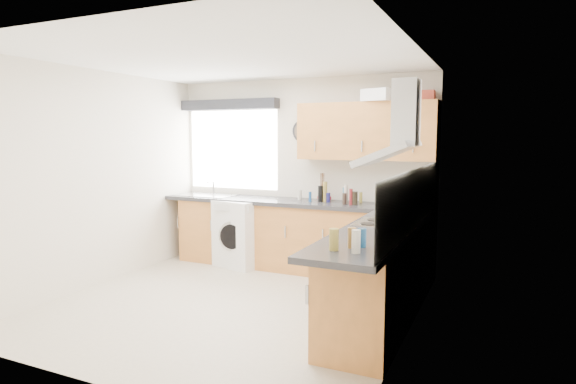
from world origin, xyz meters
The scene contains 41 objects.
ground_plane centered at (0.00, 0.00, 0.00)m, with size 3.60×3.60×0.00m, color beige.
ceiling centered at (0.00, 0.00, 2.50)m, with size 3.60×3.60×0.02m, color white.
wall_back centered at (0.00, 1.80, 1.25)m, with size 3.60×0.02×2.50m, color silver.
wall_front centered at (0.00, -1.80, 1.25)m, with size 3.60×0.02×2.50m, color silver.
wall_left centered at (-1.80, 0.00, 1.25)m, with size 0.02×3.60×2.50m, color silver.
wall_right centered at (1.80, 0.00, 1.25)m, with size 0.02×3.60×2.50m, color silver.
window centered at (-1.05, 1.79, 1.55)m, with size 1.40×0.02×1.10m, color white.
window_blind centered at (-1.05, 1.70, 2.18)m, with size 1.50×0.18×0.14m, color #212227.
splashback centered at (1.79, 0.30, 1.18)m, with size 0.01×3.00×0.54m, color white.
base_cab_back centered at (-0.10, 1.51, 0.43)m, with size 3.00×0.58×0.86m, color #AD6C30.
base_cab_corner centered at (1.50, 1.50, 0.43)m, with size 0.60×0.60×0.86m, color #AD6C30.
base_cab_right centered at (1.51, 0.15, 0.43)m, with size 0.58×2.10×0.86m, color #AD6C30.
worktop_back centered at (0.00, 1.50, 0.89)m, with size 3.60×0.62×0.05m, color #242427.
worktop_right centered at (1.50, 0.00, 0.89)m, with size 0.62×2.42×0.05m, color #242427.
sink centered at (-1.33, 1.50, 0.95)m, with size 0.84×0.46×0.10m, color #A6A8AC, non-canonical shape.
oven centered at (1.50, 0.30, 0.42)m, with size 0.56×0.58×0.85m, color black.
hob_plate centered at (1.50, 0.30, 0.92)m, with size 0.52×0.52×0.01m, color #A6A8AC.
extractor_hood centered at (1.60, 0.30, 1.77)m, with size 0.52×0.78×0.66m, color #A6A8AC, non-canonical shape.
upper_cabinets centered at (0.95, 1.62, 1.80)m, with size 1.70×0.35×0.70m, color #AD6C30.
washing_machine centered at (-0.67, 1.40, 0.45)m, with size 0.61×0.59×0.89m, color white.
wall_clock centered at (0.05, 1.76, 1.81)m, with size 0.31×0.31×0.04m, color #212227.
casserole centered at (1.11, 1.52, 2.22)m, with size 0.34×0.25×0.14m, color white.
storage_box centered at (1.60, 1.72, 2.21)m, with size 0.26×0.22×0.12m, color #BB4431.
utensil_pot centered at (0.38, 1.63, 0.98)m, with size 0.11×0.11×0.15m, color gray.
kitchen_roll centered at (1.35, 1.05, 1.03)m, with size 0.11×0.11×0.23m, color white.
tomato_cluster centered at (0.40, 1.65, 0.95)m, with size 0.16×0.16×0.07m, color red, non-canonical shape.
jar_0 centered at (0.74, 1.43, 0.98)m, with size 0.05×0.05×0.14m, color black.
jar_1 centered at (0.39, 1.55, 1.01)m, with size 0.07×0.07×0.20m, color black.
jar_2 centered at (0.87, 1.69, 0.97)m, with size 0.04×0.04×0.13m, color #9E8F36.
jar_3 centered at (0.83, 1.42, 1.01)m, with size 0.04×0.04×0.20m, color maroon.
jar_4 centered at (0.50, 1.54, 0.97)m, with size 0.05×0.05×0.12m, color #1A1853.
jar_5 centered at (0.45, 1.54, 1.04)m, with size 0.05×0.05×0.26m, color olive.
jar_6 centered at (0.71, 1.53, 1.01)m, with size 0.04×0.04×0.20m, color #195578.
jar_7 centered at (0.27, 1.48, 0.97)m, with size 0.04×0.04×0.13m, color navy.
jar_8 centered at (0.75, 1.48, 1.03)m, with size 0.05×0.05×0.23m, color #B5AC9A.
jar_9 centered at (0.07, 1.62, 0.97)m, with size 0.05×0.05×0.13m, color #B9B19E.
jar_10 centered at (0.87, 1.45, 0.99)m, with size 0.07×0.07×0.16m, color black.
bottle_0 centered at (1.57, -0.70, 0.98)m, with size 0.06×0.06×0.14m, color navy.
bottle_1 centered at (1.41, -0.89, 0.99)m, with size 0.07×0.07×0.16m, color olive.
bottle_2 centered at (1.59, -0.91, 0.99)m, with size 0.06×0.06×0.17m, color #B8B09D.
bottle_3 centered at (1.51, -0.76, 0.99)m, with size 0.06×0.06×0.15m, color brown.
Camera 1 is at (2.54, -4.15, 1.74)m, focal length 30.00 mm.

